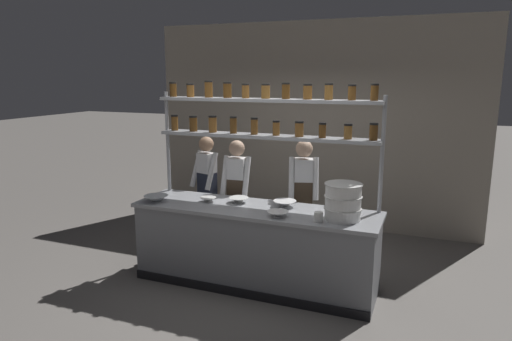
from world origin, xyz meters
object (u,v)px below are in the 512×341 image
Objects in this scene: chef_center at (237,193)px; prep_bowl_far_left at (208,200)px; serving_cup_front at (318,217)px; chef_left at (207,186)px; prep_bowl_center_back at (278,214)px; chef_right at (303,196)px; container_stack at (343,202)px; spice_shelf_unit at (264,121)px; prep_bowl_center_front at (239,200)px; prep_bowl_near_left at (285,204)px; prep_bowl_near_right at (156,199)px.

chef_center reaches higher than prep_bowl_far_left.
chef_left is at bearing 150.24° from serving_cup_front.
chef_center is 7.02× the size of prep_bowl_center_back.
chef_left is 8.19× the size of prep_bowl_far_left.
container_stack is at bearing -65.71° from chef_right.
spice_shelf_unit reaches higher than prep_bowl_center_front.
prep_bowl_center_back is 0.44m from serving_cup_front.
prep_bowl_center_back is (0.60, -0.35, -0.00)m from prep_bowl_center_front.
chef_left reaches higher than prep_bowl_far_left.
serving_cup_front is at bearing -37.65° from chef_center.
chef_right is at bearing 1.10° from chef_center.
chef_center is 4.07× the size of container_stack.
prep_bowl_near_right reaches higher than prep_bowl_near_left.
chef_right is 5.72× the size of prep_bowl_near_right.
prep_bowl_center_back is (1.36, -1.01, 0.05)m from chef_left.
serving_cup_front is at bearing -81.70° from chef_right.
prep_bowl_near_left is (-0.07, -0.51, 0.03)m from chef_right.
container_stack is at bearing -17.69° from prep_bowl_near_left.
prep_bowl_near_left is 1.35× the size of prep_bowl_far_left.
prep_bowl_near_right is at bearing -157.80° from prep_bowl_far_left.
prep_bowl_far_left is (-1.60, 0.09, -0.17)m from container_stack.
spice_shelf_unit is at bearing 27.79° from prep_bowl_far_left.
prep_bowl_far_left is at bearing -152.21° from spice_shelf_unit.
chef_left is 2.08m from serving_cup_front.
prep_bowl_near_left reaches higher than prep_bowl_center_front.
prep_bowl_near_left reaches higher than prep_bowl_center_back.
container_stack reaches higher than prep_bowl_far_left.
chef_left is 0.98× the size of chef_right.
chef_center is 0.51m from prep_bowl_center_front.
prep_bowl_center_front is at bearing 19.70° from prep_bowl_near_right.
spice_shelf_unit is at bearing 158.59° from container_stack.
prep_bowl_near_left is (1.32, -0.63, 0.06)m from chef_left.
prep_bowl_center_back is at bearing 177.91° from serving_cup_front.
prep_bowl_near_right reaches higher than prep_bowl_center_front.
prep_bowl_near_left is 0.39m from prep_bowl_center_back.
chef_right is at bearing 88.39° from prep_bowl_center_back.
prep_bowl_center_front is at bearing 15.50° from prep_bowl_far_left.
spice_shelf_unit is 1.07m from chef_right.
chef_left is at bearing 154.42° from prep_bowl_near_left.
serving_cup_front reaches higher than prep_bowl_near_right.
chef_right is 1.00m from serving_cup_front.
chef_center is at bearing 77.34° from prep_bowl_far_left.
prep_bowl_near_right is at bearing -135.79° from chef_center.
serving_cup_front is (1.95, -0.04, 0.01)m from prep_bowl_near_right.
container_stack reaches higher than prep_bowl_near_left.
chef_left is (-1.00, 0.45, -0.96)m from spice_shelf_unit.
chef_left is at bearing 157.05° from container_stack.
spice_shelf_unit reaches higher than prep_bowl_center_back.
prep_bowl_far_left is (-0.58, -0.31, -0.91)m from spice_shelf_unit.
chef_center reaches higher than prep_bowl_center_back.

